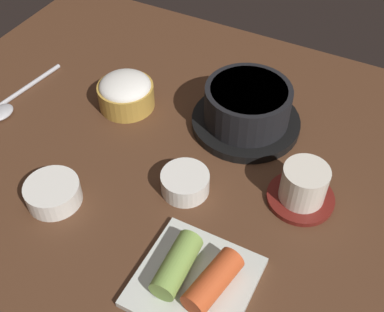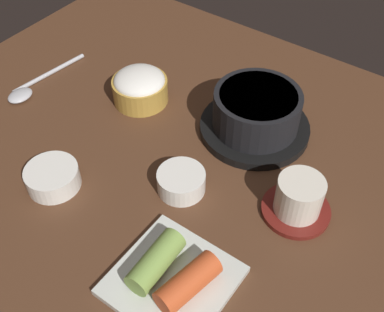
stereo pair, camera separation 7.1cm
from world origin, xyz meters
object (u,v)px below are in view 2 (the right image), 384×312
(rice_bowl, at_px, (140,87))
(stone_pot, at_px, (256,114))
(spoon, at_px, (30,88))
(banchan_cup_center, at_px, (181,181))
(side_bowl_near, at_px, (53,177))
(tea_cup_with_saucer, at_px, (300,197))
(kimchi_plate, at_px, (172,276))

(rice_bowl, bearing_deg, stone_pot, 13.07)
(stone_pot, relative_size, spoon, 1.01)
(banchan_cup_center, height_order, side_bowl_near, same)
(banchan_cup_center, bearing_deg, side_bowl_near, -146.73)
(rice_bowl, height_order, tea_cup_with_saucer, tea_cup_with_saucer)
(tea_cup_with_saucer, xyz_separation_m, side_bowl_near, (-0.32, -0.17, -0.01))
(banchan_cup_center, distance_m, kimchi_plate, 0.15)
(rice_bowl, distance_m, kimchi_plate, 0.37)
(stone_pot, relative_size, side_bowl_near, 2.28)
(banchan_cup_center, distance_m, side_bowl_near, 0.19)
(rice_bowl, bearing_deg, side_bowl_near, -84.54)
(rice_bowl, distance_m, side_bowl_near, 0.23)
(side_bowl_near, distance_m, spoon, 0.24)
(tea_cup_with_saucer, bearing_deg, banchan_cup_center, -157.92)
(banchan_cup_center, bearing_deg, kimchi_plate, -57.68)
(stone_pot, relative_size, banchan_cup_center, 2.53)
(stone_pot, height_order, tea_cup_with_saucer, stone_pot)
(stone_pot, xyz_separation_m, banchan_cup_center, (-0.02, -0.17, -0.02))
(stone_pot, bearing_deg, kimchi_plate, -79.01)
(rice_bowl, relative_size, side_bowl_near, 1.22)
(tea_cup_with_saucer, xyz_separation_m, banchan_cup_center, (-0.16, -0.06, -0.01))
(banchan_cup_center, relative_size, kimchi_plate, 0.50)
(banchan_cup_center, bearing_deg, stone_pot, 81.96)
(stone_pot, xyz_separation_m, spoon, (-0.38, -0.14, -0.03))
(stone_pot, distance_m, banchan_cup_center, 0.17)
(banchan_cup_center, height_order, spoon, banchan_cup_center)
(stone_pot, bearing_deg, tea_cup_with_saucer, -38.73)
(tea_cup_with_saucer, height_order, kimchi_plate, tea_cup_with_saucer)
(rice_bowl, height_order, spoon, rice_bowl)
(stone_pot, relative_size, tea_cup_with_saucer, 1.84)
(spoon, bearing_deg, kimchi_plate, -19.42)
(stone_pot, bearing_deg, banchan_cup_center, -98.04)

